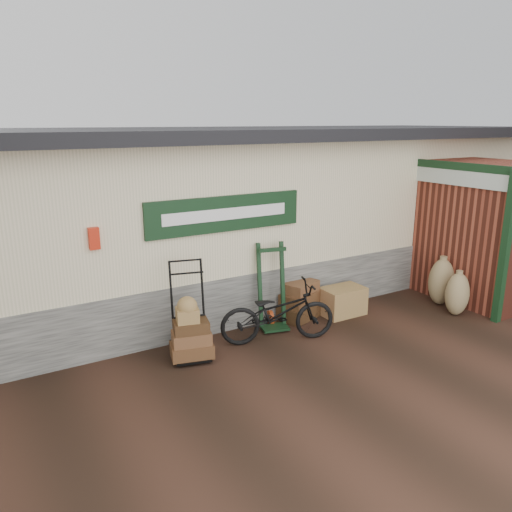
{
  "coord_description": "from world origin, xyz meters",
  "views": [
    {
      "loc": [
        -3.75,
        -5.76,
        3.33
      ],
      "look_at": [
        0.19,
        0.9,
        1.22
      ],
      "focal_mm": 35.0,
      "sensor_mm": 36.0,
      "label": 1
    }
  ],
  "objects_px": {
    "wicker_hamper": "(342,301)",
    "bicycle": "(278,310)",
    "green_barrow": "(272,287)",
    "porter_trolley": "(189,309)",
    "suitcase_stack": "(300,300)"
  },
  "relations": [
    {
      "from": "green_barrow",
      "to": "bicycle",
      "type": "height_order",
      "value": "green_barrow"
    },
    {
      "from": "suitcase_stack",
      "to": "bicycle",
      "type": "distance_m",
      "value": 1.06
    },
    {
      "from": "porter_trolley",
      "to": "wicker_hamper",
      "type": "bearing_deg",
      "value": 16.44
    },
    {
      "from": "suitcase_stack",
      "to": "wicker_hamper",
      "type": "height_order",
      "value": "suitcase_stack"
    },
    {
      "from": "porter_trolley",
      "to": "green_barrow",
      "type": "xyz_separation_m",
      "value": [
        1.59,
        0.27,
        -0.01
      ]
    },
    {
      "from": "green_barrow",
      "to": "wicker_hamper",
      "type": "relative_size",
      "value": 1.88
    },
    {
      "from": "porter_trolley",
      "to": "green_barrow",
      "type": "distance_m",
      "value": 1.61
    },
    {
      "from": "green_barrow",
      "to": "suitcase_stack",
      "type": "xyz_separation_m",
      "value": [
        0.63,
        0.09,
        -0.38
      ]
    },
    {
      "from": "porter_trolley",
      "to": "bicycle",
      "type": "height_order",
      "value": "porter_trolley"
    },
    {
      "from": "wicker_hamper",
      "to": "bicycle",
      "type": "height_order",
      "value": "bicycle"
    },
    {
      "from": "suitcase_stack",
      "to": "wicker_hamper",
      "type": "xyz_separation_m",
      "value": [
        0.75,
        -0.24,
        -0.08
      ]
    },
    {
      "from": "wicker_hamper",
      "to": "bicycle",
      "type": "relative_size",
      "value": 0.42
    },
    {
      "from": "green_barrow",
      "to": "bicycle",
      "type": "distance_m",
      "value": 0.58
    },
    {
      "from": "porter_trolley",
      "to": "suitcase_stack",
      "type": "height_order",
      "value": "porter_trolley"
    },
    {
      "from": "wicker_hamper",
      "to": "porter_trolley",
      "type": "bearing_deg",
      "value": -177.64
    }
  ]
}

